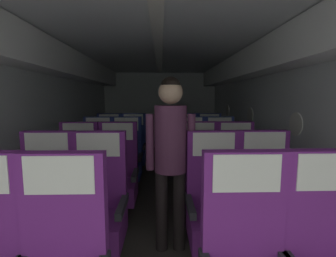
% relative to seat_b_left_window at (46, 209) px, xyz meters
% --- Properties ---
extents(ground, '(3.32, 7.37, 0.02)m').
position_rel_seat_b_left_window_xyz_m(ground, '(0.93, 1.37, -0.47)').
color(ground, '#3D3833').
extents(fuselage_shell, '(3.20, 7.02, 2.13)m').
position_rel_seat_b_left_window_xyz_m(fuselage_shell, '(0.93, 1.61, 1.08)').
color(fuselage_shell, silver).
rests_on(fuselage_shell, ground).
extents(seat_b_left_window, '(0.48, 0.47, 1.10)m').
position_rel_seat_b_left_window_xyz_m(seat_b_left_window, '(0.00, 0.00, 0.00)').
color(seat_b_left_window, '#38383D').
rests_on(seat_b_left_window, ground).
extents(seat_b_left_aisle, '(0.48, 0.47, 1.10)m').
position_rel_seat_b_left_window_xyz_m(seat_b_left_aisle, '(0.44, -0.02, 0.00)').
color(seat_b_left_aisle, '#38383D').
rests_on(seat_b_left_aisle, ground).
extents(seat_b_right_aisle, '(0.48, 0.47, 1.10)m').
position_rel_seat_b_left_window_xyz_m(seat_b_right_aisle, '(1.85, -0.00, 0.00)').
color(seat_b_right_aisle, '#38383D').
rests_on(seat_b_right_aisle, ground).
extents(seat_b_right_window, '(0.48, 0.47, 1.10)m').
position_rel_seat_b_left_window_xyz_m(seat_b_right_window, '(1.41, -0.02, 0.00)').
color(seat_b_right_window, '#38383D').
rests_on(seat_b_right_window, ground).
extents(seat_c_left_window, '(0.48, 0.47, 1.10)m').
position_rel_seat_b_left_window_xyz_m(seat_c_left_window, '(-0.01, 0.81, 0.00)').
color(seat_c_left_window, '#38383D').
rests_on(seat_c_left_window, ground).
extents(seat_c_left_aisle, '(0.48, 0.47, 1.10)m').
position_rel_seat_b_left_window_xyz_m(seat_c_left_aisle, '(0.45, 0.81, 0.00)').
color(seat_c_left_aisle, '#38383D').
rests_on(seat_c_left_aisle, ground).
extents(seat_c_right_aisle, '(0.48, 0.47, 1.10)m').
position_rel_seat_b_left_window_xyz_m(seat_c_right_aisle, '(1.85, 0.80, 0.00)').
color(seat_c_right_aisle, '#38383D').
rests_on(seat_c_right_aisle, ground).
extents(seat_c_right_window, '(0.48, 0.47, 1.10)m').
position_rel_seat_b_left_window_xyz_m(seat_c_right_window, '(1.42, 0.82, 0.00)').
color(seat_c_right_window, '#38383D').
rests_on(seat_c_right_window, ground).
extents(seat_d_left_window, '(0.48, 0.47, 1.10)m').
position_rel_seat_b_left_window_xyz_m(seat_d_left_window, '(0.01, 1.64, 0.00)').
color(seat_d_left_window, '#38383D').
rests_on(seat_d_left_window, ground).
extents(seat_d_left_aisle, '(0.48, 0.47, 1.10)m').
position_rel_seat_b_left_window_xyz_m(seat_d_left_aisle, '(0.44, 1.63, 0.00)').
color(seat_d_left_aisle, '#38383D').
rests_on(seat_d_left_aisle, ground).
extents(seat_d_right_aisle, '(0.48, 0.47, 1.10)m').
position_rel_seat_b_left_window_xyz_m(seat_d_right_aisle, '(1.85, 1.62, 0.00)').
color(seat_d_right_aisle, '#38383D').
rests_on(seat_d_right_aisle, ground).
extents(seat_d_right_window, '(0.48, 0.47, 1.10)m').
position_rel_seat_b_left_window_xyz_m(seat_d_right_window, '(1.41, 1.63, 0.00)').
color(seat_d_right_window, '#38383D').
rests_on(seat_d_right_window, ground).
extents(seat_e_left_window, '(0.48, 0.47, 1.10)m').
position_rel_seat_b_left_window_xyz_m(seat_e_left_window, '(-0.00, 2.46, 0.00)').
color(seat_e_left_window, '#38383D').
rests_on(seat_e_left_window, ground).
extents(seat_e_left_aisle, '(0.48, 0.47, 1.10)m').
position_rel_seat_b_left_window_xyz_m(seat_e_left_aisle, '(0.45, 2.45, 0.00)').
color(seat_e_left_aisle, '#38383D').
rests_on(seat_e_left_aisle, ground).
extents(seat_e_right_aisle, '(0.48, 0.47, 1.10)m').
position_rel_seat_b_left_window_xyz_m(seat_e_right_aisle, '(1.86, 2.45, 0.00)').
color(seat_e_right_aisle, '#38383D').
rests_on(seat_e_right_aisle, ground).
extents(seat_e_right_window, '(0.48, 0.47, 1.10)m').
position_rel_seat_b_left_window_xyz_m(seat_e_right_window, '(1.41, 2.46, 0.00)').
color(seat_e_right_window, '#38383D').
rests_on(seat_e_right_window, ground).
extents(flight_attendant, '(0.43, 0.28, 1.56)m').
position_rel_seat_b_left_window_xyz_m(flight_attendant, '(1.05, 0.13, 0.50)').
color(flight_attendant, black).
rests_on(flight_attendant, ground).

